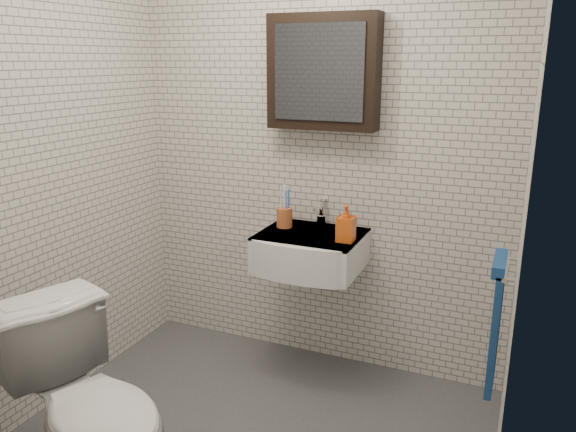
# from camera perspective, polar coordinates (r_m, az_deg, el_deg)

# --- Properties ---
(room_shell) EXTENTS (2.22, 2.02, 2.51)m
(room_shell) POSITION_cam_1_polar(r_m,az_deg,el_deg) (2.26, -5.78, 7.93)
(room_shell) COLOR silver
(room_shell) RESTS_ON ground
(washbasin) EXTENTS (0.55, 0.50, 0.20)m
(washbasin) POSITION_cam_1_polar(r_m,az_deg,el_deg) (3.06, 2.07, -3.65)
(washbasin) COLOR white
(washbasin) RESTS_ON room_shell
(faucet) EXTENTS (0.06, 0.20, 0.15)m
(faucet) POSITION_cam_1_polar(r_m,az_deg,el_deg) (3.19, 3.38, 0.16)
(faucet) COLOR silver
(faucet) RESTS_ON washbasin
(mirror_cabinet) EXTENTS (0.60, 0.15, 0.60)m
(mirror_cabinet) POSITION_cam_1_polar(r_m,az_deg,el_deg) (3.07, 3.59, 14.36)
(mirror_cabinet) COLOR black
(mirror_cabinet) RESTS_ON room_shell
(towel_rail) EXTENTS (0.09, 0.30, 0.58)m
(towel_rail) POSITION_cam_1_polar(r_m,az_deg,el_deg) (2.54, 20.41, -9.69)
(towel_rail) COLOR silver
(towel_rail) RESTS_ON room_shell
(toothbrush_cup) EXTENTS (0.11, 0.11, 0.25)m
(toothbrush_cup) POSITION_cam_1_polar(r_m,az_deg,el_deg) (3.16, -0.36, -0.05)
(toothbrush_cup) COLOR #AC552B
(toothbrush_cup) RESTS_ON washbasin
(soap_bottle) EXTENTS (0.09, 0.09, 0.20)m
(soap_bottle) POSITION_cam_1_polar(r_m,az_deg,el_deg) (2.92, 5.92, -0.73)
(soap_bottle) COLOR orange
(soap_bottle) RESTS_ON washbasin
(toilet) EXTENTS (0.91, 0.71, 0.82)m
(toilet) POSITION_cam_1_polar(r_m,az_deg,el_deg) (2.50, -19.28, -18.23)
(toilet) COLOR white
(toilet) RESTS_ON ground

